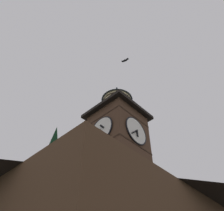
{
  "coord_description": "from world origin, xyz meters",
  "views": [
    {
      "loc": [
        10.06,
        5.91,
        1.61
      ],
      "look_at": [
        -0.18,
        -3.82,
        15.07
      ],
      "focal_mm": 39.45,
      "sensor_mm": 36.0,
      "label": 1
    }
  ],
  "objects": [
    {
      "name": "flying_bird_high",
      "position": [
        -0.83,
        -2.72,
        20.68
      ],
      "size": [
        0.33,
        0.75,
        0.15
      ],
      "color": "black"
    },
    {
      "name": "clock_tower",
      "position": [
        -0.54,
        -3.59,
        11.83
      ],
      "size": [
        3.94,
        3.94,
        9.8
      ],
      "color": "#4C3323",
      "rests_on": "building_main"
    }
  ]
}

